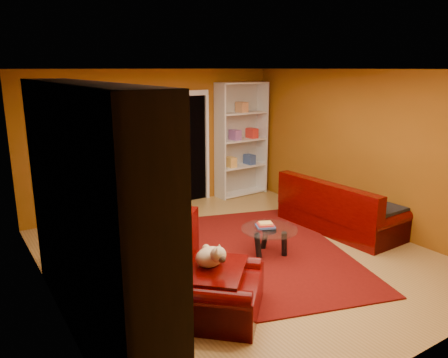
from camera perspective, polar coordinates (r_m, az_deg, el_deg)
floor at (r=6.38m, az=1.98°, el=-10.15°), size 5.00×5.50×0.05m
ceiling at (r=5.81m, az=2.22°, el=14.39°), size 5.00×5.50×0.05m
wall_back at (r=8.34m, az=-8.94°, el=5.06°), size 5.00×0.05×2.60m
wall_left at (r=5.00m, az=-22.39°, el=-2.07°), size 0.05×5.50×2.60m
wall_right at (r=7.66m, az=17.80°, el=3.73°), size 0.05×5.50×2.60m
doorway at (r=8.60m, az=-5.10°, el=3.77°), size 1.06×0.60×2.16m
rug at (r=6.39m, az=2.16°, el=-9.75°), size 3.84×4.17×0.02m
media_unit at (r=4.37m, az=-17.22°, el=-4.62°), size 0.53×3.26×2.50m
christmas_tree at (r=7.51m, az=-12.90°, el=1.40°), size 1.24×1.24×2.03m
gift_box_teal at (r=7.15m, az=-17.68°, el=-6.46°), size 0.33×0.33×0.33m
gift_box_green at (r=7.41m, az=-8.44°, el=-5.43°), size 0.34×0.34×0.27m
gift_box_red at (r=7.72m, az=-11.55°, el=-4.91°), size 0.27×0.27×0.23m
white_bookshelf at (r=9.08m, az=2.29°, el=5.12°), size 1.13×0.45×2.40m
armchair at (r=4.83m, az=-1.36°, el=-12.67°), size 1.54×1.54×0.85m
dog at (r=4.79m, az=-1.84°, el=-10.14°), size 0.49×0.50×0.28m
sofa at (r=7.46m, az=15.03°, el=-3.17°), size 1.00×2.07×0.87m
coffee_table at (r=6.33m, az=5.91°, el=-8.12°), size 1.06×1.06×0.50m
acrylic_chair at (r=6.87m, az=-7.65°, el=-3.98°), size 0.66×0.68×0.95m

